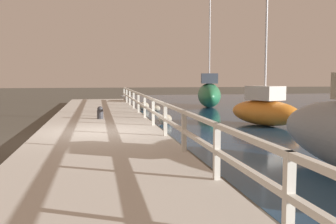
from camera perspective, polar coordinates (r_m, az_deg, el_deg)
name	(u,v)px	position (r m, az deg, el deg)	size (l,w,h in m)	color
ground_plane	(100,140)	(12.57, -9.78, -4.08)	(120.00, 120.00, 0.00)	#4C473D
dock_walkway	(100,136)	(12.54, -9.79, -3.43)	(3.92, 36.00, 0.29)	beige
railing	(159,110)	(12.60, -1.37, 0.30)	(0.10, 32.50, 0.95)	silver
boulder_downstream	(156,108)	(22.58, -1.72, 0.52)	(0.47, 0.42, 0.35)	gray
boulder_upstream	(165,119)	(16.56, -0.41, -1.04)	(0.57, 0.52, 0.43)	gray
boulder_far_strip	(144,106)	(23.57, -3.54, 0.86)	(0.64, 0.58, 0.48)	gray
mooring_bollard	(100,113)	(16.19, -9.83, -0.09)	(0.25, 0.25, 0.51)	#333338
sailboat_orange	(265,109)	(16.56, 13.84, 0.39)	(2.72, 3.70, 7.77)	orange
sailboat_green	(209,94)	(25.97, 5.98, 2.68)	(2.77, 5.89, 7.28)	#236B42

